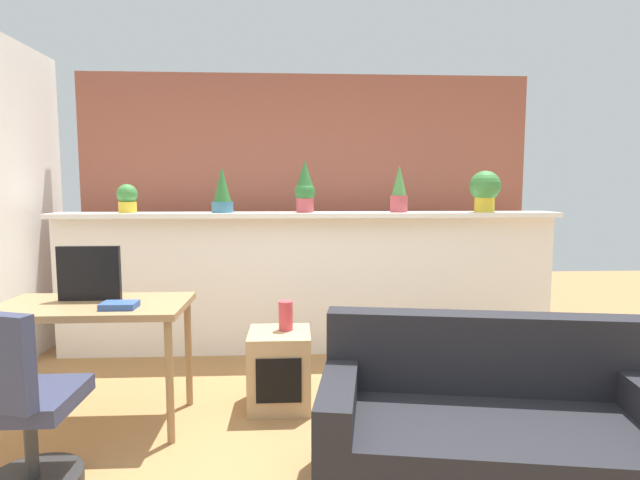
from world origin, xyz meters
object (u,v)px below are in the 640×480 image
potted_plant_2 (305,188)px  book_on_desk (119,305)px  potted_plant_4 (485,189)px  potted_plant_3 (399,190)px  potted_plant_0 (127,198)px  couch (490,436)px  vase_on_shelf (286,316)px  side_cube_shelf (280,369)px  office_chair (19,417)px  potted_plant_1 (222,192)px  desk (93,317)px  tv_monitor (89,273)px

potted_plant_2 → book_on_desk: potted_plant_2 is taller
potted_plant_4 → potted_plant_3: bearing=178.6°
potted_plant_4 → book_on_desk: bearing=-152.3°
potted_plant_0 → potted_plant_2: (1.48, -0.01, 0.09)m
potted_plant_0 → couch: 3.27m
vase_on_shelf → couch: 1.46m
potted_plant_4 → book_on_desk: (-2.63, -1.38, -0.65)m
potted_plant_2 → side_cube_shelf: (-0.19, -1.06, -1.18)m
vase_on_shelf → potted_plant_2: bearing=81.5°
vase_on_shelf → office_chair: bearing=-141.2°
office_chair → couch: office_chair is taller
book_on_desk → office_chair: bearing=-114.6°
potted_plant_1 → potted_plant_3: bearing=0.5°
potted_plant_3 → vase_on_shelf: size_ratio=2.08×
book_on_desk → vase_on_shelf: bearing=22.2°
potted_plant_1 → book_on_desk: (-0.40, -1.38, -0.63)m
office_chair → side_cube_shelf: bearing=38.4°
office_chair → potted_plant_4: bearing=34.1°
potted_plant_0 → vase_on_shelf: (1.33, -1.03, -0.75)m
potted_plant_2 → vase_on_shelf: potted_plant_2 is taller
potted_plant_2 → office_chair: potted_plant_2 is taller
potted_plant_4 → desk: 3.18m
side_cube_shelf → vase_on_shelf: vase_on_shelf is taller
desk → side_cube_shelf: bearing=10.0°
potted_plant_3 → vase_on_shelf: (-0.95, -1.01, -0.81)m
potted_plant_0 → potted_plant_3: (2.28, -0.01, 0.06)m
potted_plant_0 → side_cube_shelf: size_ratio=0.48×
potted_plant_4 → book_on_desk: 3.04m
book_on_desk → couch: couch is taller
vase_on_shelf → side_cube_shelf: bearing=-132.2°
desk → tv_monitor: bearing=118.6°
potted_plant_4 → desk: size_ratio=0.32×
potted_plant_2 → desk: bearing=-135.8°
book_on_desk → potted_plant_3: bearing=36.5°
tv_monitor → couch: 2.41m
office_chair → vase_on_shelf: 1.55m
potted_plant_0 → couch: (2.29, -2.08, -1.06)m
desk → book_on_desk: size_ratio=5.65×
desk → couch: size_ratio=0.66×
potted_plant_1 → potted_plant_4: (2.23, -0.01, 0.02)m
potted_plant_0 → couch: potted_plant_0 is taller
side_cube_shelf → vase_on_shelf: (0.04, 0.05, 0.35)m
book_on_desk → couch: (1.90, -0.67, -0.49)m
potted_plant_2 → desk: size_ratio=0.40×
vase_on_shelf → book_on_desk: 1.02m
potted_plant_1 → potted_plant_2: size_ratio=0.88×
potted_plant_0 → book_on_desk: potted_plant_0 is taller
potted_plant_3 → tv_monitor: size_ratio=1.08×
desk → vase_on_shelf: (1.14, 0.24, -0.07)m
potted_plant_2 → couch: size_ratio=0.26×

